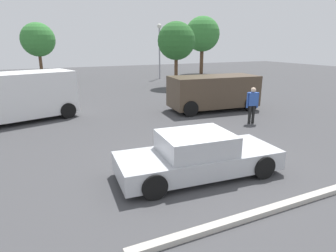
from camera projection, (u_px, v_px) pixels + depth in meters
name	position (u px, v px, depth m)	size (l,w,h in m)	color
ground_plane	(200.00, 169.00, 8.42)	(80.00, 80.00, 0.00)	#424244
sedan_foreground	(198.00, 156.00, 7.93)	(4.64, 2.13, 1.23)	#B7BABF
dog	(172.00, 134.00, 10.86)	(0.51, 0.48, 0.40)	beige
van_white	(18.00, 95.00, 13.37)	(5.41, 3.42, 2.26)	white
suv_dark	(214.00, 91.00, 15.66)	(4.93, 2.49, 1.87)	#4C3D2D
pedestrian	(252.00, 102.00, 13.00)	(0.55, 0.35, 1.66)	black
parking_curb	(262.00, 212.00, 6.18)	(6.13, 0.20, 0.12)	#B7B2A8
light_post_near	(159.00, 41.00, 28.95)	(0.44, 0.44, 5.42)	gray
tree_back_left	(38.00, 40.00, 26.24)	(3.04, 3.04, 5.40)	brown
tree_back_right	(202.00, 34.00, 33.55)	(4.02, 4.02, 6.60)	brown
tree_far_right	(176.00, 41.00, 23.15)	(3.04, 3.04, 5.26)	brown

